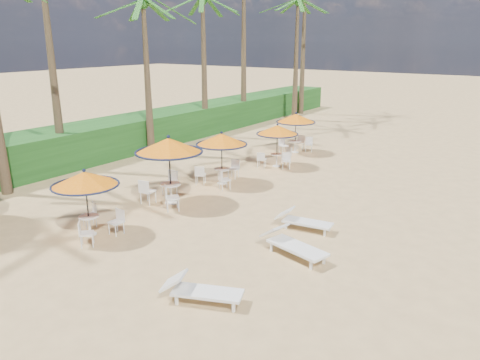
# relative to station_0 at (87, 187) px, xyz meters

# --- Properties ---
(ground) EXTENTS (160.00, 160.00, 0.00)m
(ground) POSITION_rel_station_0_xyz_m (5.28, 0.29, -1.62)
(ground) COLOR tan
(ground) RESTS_ON ground
(scrub_hedge) EXTENTS (3.00, 40.00, 1.80)m
(scrub_hedge) POSITION_rel_station_0_xyz_m (-8.22, 11.29, -0.72)
(scrub_hedge) COLOR #194716
(scrub_hedge) RESTS_ON ground
(station_0) EXTENTS (2.12, 2.12, 2.21)m
(station_0) POSITION_rel_station_0_xyz_m (0.00, 0.00, 0.00)
(station_0) COLOR black
(station_0) RESTS_ON ground
(station_1) EXTENTS (2.56, 2.56, 2.67)m
(station_1) POSITION_rel_station_0_xyz_m (-0.00, 3.71, 0.34)
(station_1) COLOR black
(station_1) RESTS_ON ground
(station_2) EXTENTS (2.22, 2.31, 2.31)m
(station_2) POSITION_rel_station_0_xyz_m (0.12, 6.87, 0.08)
(station_2) COLOR black
(station_2) RESTS_ON ground
(station_3) EXTENTS (2.06, 2.08, 2.15)m
(station_3) POSITION_rel_station_0_xyz_m (0.65, 10.73, -0.04)
(station_3) COLOR black
(station_3) RESTS_ON ground
(station_4) EXTENTS (2.16, 2.16, 2.25)m
(station_4) POSITION_rel_station_0_xyz_m (-0.03, 13.92, 0.03)
(station_4) COLOR black
(station_4) RESTS_ON ground
(lounger_near) EXTENTS (2.06, 1.31, 0.71)m
(lounger_near) POSITION_rel_station_0_xyz_m (5.45, -1.14, -1.29)
(lounger_near) COLOR white
(lounger_near) RESTS_ON ground
(lounger_mid) EXTENTS (2.29, 1.21, 0.78)m
(lounger_mid) POSITION_rel_station_0_xyz_m (6.03, 2.38, -1.25)
(lounger_mid) COLOR white
(lounger_mid) RESTS_ON ground
(lounger_far) EXTENTS (1.95, 0.84, 0.68)m
(lounger_far) POSITION_rel_station_0_xyz_m (5.38, 4.29, -1.30)
(lounger_far) COLOR white
(lounger_far) RESTS_ON ground
(palm_3) EXTENTS (5.00, 5.00, 8.05)m
(palm_3) POSITION_rel_station_0_xyz_m (-6.41, 9.12, 5.70)
(palm_3) COLOR brown
(palm_3) RESTS_ON ground
(palm_4) EXTENTS (5.00, 5.00, 8.56)m
(palm_4) POSITION_rel_station_0_xyz_m (-6.94, 14.55, 6.18)
(palm_4) COLOR brown
(palm_4) RESTS_ON ground
(palm_6) EXTENTS (5.00, 5.00, 8.91)m
(palm_6) POSITION_rel_station_0_xyz_m (-5.30, 23.55, 6.52)
(palm_6) COLOR brown
(palm_6) RESTS_ON ground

